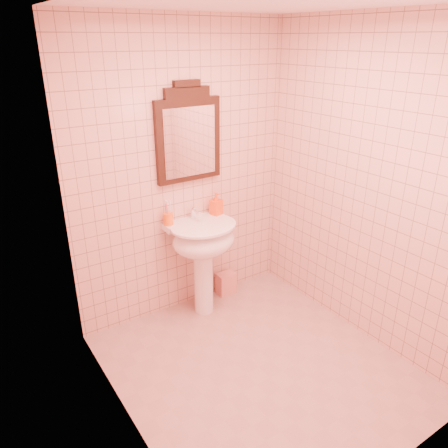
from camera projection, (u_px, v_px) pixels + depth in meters
floor at (258, 367)px, 3.33m from camera, size 2.20×2.20×0.00m
back_wall at (183, 175)px, 3.68m from camera, size 2.00×0.02×2.50m
pedestal_sink at (203, 246)px, 3.76m from camera, size 0.58×0.58×0.86m
faucet at (195, 213)px, 3.77m from camera, size 0.04×0.16×0.11m
mirror at (188, 136)px, 3.56m from camera, size 0.58×0.06×0.81m
toothbrush_cup at (168, 219)px, 3.66m from camera, size 0.08×0.08×0.19m
soap_dispenser at (216, 204)px, 3.86m from camera, size 0.11×0.11×0.20m
towel at (226, 283)px, 4.26m from camera, size 0.18×0.12×0.22m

